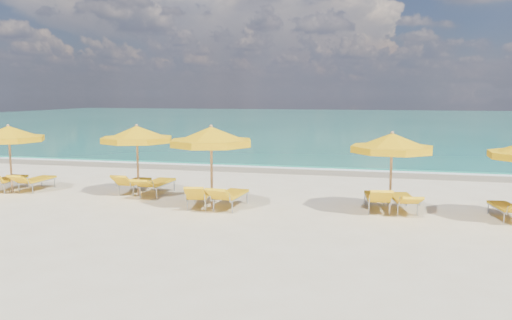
# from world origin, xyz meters

# --- Properties ---
(ground_plane) EXTENTS (120.00, 120.00, 0.00)m
(ground_plane) POSITION_xyz_m (0.00, 0.00, 0.00)
(ground_plane) COLOR beige
(ocean) EXTENTS (120.00, 80.00, 0.30)m
(ocean) POSITION_xyz_m (0.00, 48.00, 0.00)
(ocean) COLOR #14755E
(ocean) RESTS_ON ground
(wet_sand_band) EXTENTS (120.00, 2.60, 0.01)m
(wet_sand_band) POSITION_xyz_m (0.00, 7.40, 0.00)
(wet_sand_band) COLOR tan
(wet_sand_band) RESTS_ON ground
(foam_line) EXTENTS (120.00, 1.20, 0.03)m
(foam_line) POSITION_xyz_m (0.00, 8.20, 0.00)
(foam_line) COLOR white
(foam_line) RESTS_ON ground
(whitecap_near) EXTENTS (14.00, 0.36, 0.05)m
(whitecap_near) POSITION_xyz_m (-6.00, 17.00, 0.00)
(whitecap_near) COLOR white
(whitecap_near) RESTS_ON ground
(whitecap_far) EXTENTS (18.00, 0.30, 0.05)m
(whitecap_far) POSITION_xyz_m (8.00, 24.00, 0.00)
(whitecap_far) COLOR white
(whitecap_far) RESTS_ON ground
(umbrella_2) EXTENTS (2.60, 2.60, 2.34)m
(umbrella_2) POSITION_xyz_m (-8.22, 0.09, 2.00)
(umbrella_2) COLOR tan
(umbrella_2) RESTS_ON ground
(umbrella_3) EXTENTS (2.47, 2.47, 2.38)m
(umbrella_3) POSITION_xyz_m (-3.77, 0.58, 2.03)
(umbrella_3) COLOR tan
(umbrella_3) RESTS_ON ground
(umbrella_4) EXTENTS (2.71, 2.71, 2.47)m
(umbrella_4) POSITION_xyz_m (-0.83, -0.59, 2.11)
(umbrella_4) COLOR tan
(umbrella_4) RESTS_ON ground
(umbrella_5) EXTENTS (2.86, 2.86, 2.34)m
(umbrella_5) POSITION_xyz_m (4.23, -0.07, 1.99)
(umbrella_5) COLOR tan
(umbrella_5) RESTS_ON ground
(lounger_2_left) EXTENTS (0.78, 1.89, 0.92)m
(lounger_2_left) POSITION_xyz_m (-8.66, 0.40, 0.24)
(lounger_2_left) COLOR #A5A8AD
(lounger_2_left) RESTS_ON ground
(lounger_2_right) EXTENTS (0.63, 1.85, 0.72)m
(lounger_2_right) POSITION_xyz_m (-7.71, 0.67, 0.22)
(lounger_2_right) COLOR #A5A8AD
(lounger_2_right) RESTS_ON ground
(lounger_3_left) EXTENTS (0.66, 1.80, 0.78)m
(lounger_3_left) POSITION_xyz_m (-4.19, 1.10, 0.22)
(lounger_3_left) COLOR #A5A8AD
(lounger_3_left) RESTS_ON ground
(lounger_3_right) EXTENTS (0.76, 2.07, 0.74)m
(lounger_3_right) POSITION_xyz_m (-3.26, 0.91, 0.24)
(lounger_3_right) COLOR #A5A8AD
(lounger_3_right) RESTS_ON ground
(lounger_4_left) EXTENTS (0.87, 1.78, 0.80)m
(lounger_4_left) POSITION_xyz_m (-1.27, -0.43, 0.22)
(lounger_4_left) COLOR #A5A8AD
(lounger_4_left) RESTS_ON ground
(lounger_4_right) EXTENTS (0.80, 1.99, 0.81)m
(lounger_4_right) POSITION_xyz_m (-0.33, -0.37, 0.23)
(lounger_4_right) COLOR #A5A8AD
(lounger_4_right) RESTS_ON ground
(lounger_5_left) EXTENTS (0.83, 1.94, 0.82)m
(lounger_5_left) POSITION_xyz_m (3.88, 0.35, 0.23)
(lounger_5_left) COLOR #A5A8AD
(lounger_5_left) RESTS_ON ground
(lounger_5_right) EXTENTS (0.93, 1.95, 0.67)m
(lounger_5_right) POSITION_xyz_m (4.61, 0.41, 0.22)
(lounger_5_right) COLOR #A5A8AD
(lounger_5_right) RESTS_ON ground
(lounger_6_left) EXTENTS (0.80, 1.73, 0.65)m
(lounger_6_left) POSITION_xyz_m (7.25, 0.08, 0.20)
(lounger_6_left) COLOR #A5A8AD
(lounger_6_left) RESTS_ON ground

